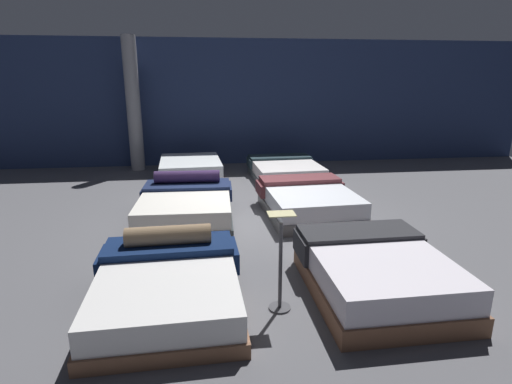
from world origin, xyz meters
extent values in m
cube|color=#5B5B60|center=(0.00, 0.00, -0.01)|extent=(18.00, 18.00, 0.02)
cube|color=navy|center=(0.00, 4.85, 1.75)|extent=(18.00, 0.06, 3.50)
cube|color=brown|center=(-1.20, -2.89, 0.08)|extent=(1.60, 1.98, 0.16)
cube|color=white|center=(-1.20, -2.89, 0.29)|extent=(1.54, 1.91, 0.27)
cube|color=#0F2149|center=(-1.22, -2.26, 0.47)|extent=(1.54, 0.64, 0.09)
cube|color=#0F2149|center=(-2.00, -2.28, 0.29)|extent=(0.10, 0.60, 0.26)
cube|color=#0F2149|center=(-0.44, -2.23, 0.29)|extent=(0.10, 0.60, 0.26)
cylinder|color=#8C7052|center=(-1.22, -2.26, 0.60)|extent=(1.02, 0.27, 0.24)
cube|color=brown|center=(1.17, -2.87, 0.11)|extent=(1.53, 1.94, 0.22)
cube|color=silver|center=(1.17, -2.87, 0.36)|extent=(1.47, 1.88, 0.29)
cube|color=#2C2D31|center=(1.16, -2.25, 0.53)|extent=(1.49, 0.63, 0.05)
cube|color=#2C2D31|center=(0.41, -2.26, 0.36)|extent=(0.06, 0.61, 0.28)
cube|color=#2C2D31|center=(1.91, -2.24, 0.36)|extent=(0.06, 0.61, 0.28)
cube|color=#2D3435|center=(-1.13, -0.07, 0.09)|extent=(1.66, 2.09, 0.18)
cube|color=white|center=(-1.13, -0.07, 0.32)|extent=(1.60, 2.03, 0.29)
cube|color=#182346|center=(-1.11, 0.57, 0.49)|extent=(1.60, 0.76, 0.06)
cube|color=#182346|center=(-1.90, 0.59, 0.35)|extent=(0.08, 0.71, 0.22)
cube|color=#182346|center=(-0.31, 0.54, 0.35)|extent=(0.08, 0.71, 0.22)
cylinder|color=#37234D|center=(-1.11, 0.61, 0.64)|extent=(1.22, 0.26, 0.22)
cube|color=#555453|center=(1.10, -0.02, 0.09)|extent=(1.65, 2.06, 0.19)
cube|color=silver|center=(1.10, -0.02, 0.33)|extent=(1.59, 1.99, 0.28)
cube|color=brown|center=(1.07, 0.65, 0.51)|extent=(1.56, 0.67, 0.08)
cube|color=brown|center=(0.28, 0.61, 0.35)|extent=(0.11, 0.59, 0.23)
cube|color=brown|center=(1.86, 0.69, 0.35)|extent=(0.11, 0.59, 0.23)
cube|color=brown|center=(-1.13, 2.87, 0.11)|extent=(1.59, 2.01, 0.21)
cube|color=silver|center=(-1.13, 2.87, 0.37)|extent=(1.53, 1.95, 0.32)
cube|color=#4B575B|center=(1.21, 2.76, 0.07)|extent=(1.71, 2.12, 0.14)
cube|color=white|center=(1.21, 2.76, 0.27)|extent=(1.64, 2.06, 0.27)
cube|color=#24373F|center=(1.18, 3.43, 0.44)|extent=(1.62, 0.72, 0.06)
cube|color=#24373F|center=(0.38, 3.39, 0.30)|extent=(0.09, 0.65, 0.22)
cube|color=#24373F|center=(1.98, 3.47, 0.30)|extent=(0.09, 0.65, 0.22)
cylinder|color=#3F3F44|center=(0.00, -3.04, 0.01)|extent=(0.24, 0.24, 0.02)
cylinder|color=#3F3F44|center=(0.00, -3.04, 0.50)|extent=(0.04, 0.04, 0.99)
cube|color=beige|center=(0.00, -3.04, 1.09)|extent=(0.28, 0.20, 0.01)
cylinder|color=#99999E|center=(-2.61, 4.34, 1.75)|extent=(0.37, 0.37, 3.50)
camera|label=1|loc=(-0.74, -6.85, 2.42)|focal=28.18mm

